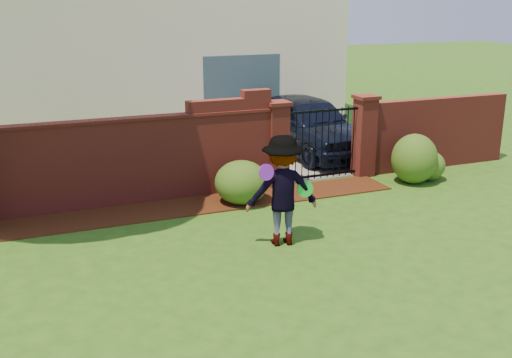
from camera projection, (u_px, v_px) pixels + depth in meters
name	position (u px, v px, depth m)	size (l,w,h in m)	color
ground	(239.00, 278.00, 8.97)	(80.00, 80.00, 0.01)	#2B5314
mulch_bed	(131.00, 214.00, 11.58)	(11.10, 1.08, 0.03)	black
brick_wall	(66.00, 165.00, 11.53)	(8.70, 0.31, 2.16)	maroon
brick_wall_return	(435.00, 133.00, 14.65)	(4.00, 0.25, 1.70)	maroon
pillar_left	(277.00, 144.00, 13.11)	(0.50, 0.50, 1.88)	maroon
pillar_right	(364.00, 135.00, 13.90)	(0.50, 0.50, 1.88)	maroon
iron_gate	(322.00, 144.00, 13.54)	(1.78, 0.03, 1.60)	black
driveway	(255.00, 143.00, 17.33)	(3.20, 8.00, 0.01)	slate
house	(135.00, 25.00, 19.07)	(12.40, 6.40, 6.30)	#F1E3CA
car	(313.00, 126.00, 15.78)	(1.84, 4.57, 1.56)	black
shrub_left	(241.00, 182.00, 12.11)	(1.08, 1.08, 0.88)	#265018
shrub_middle	(414.00, 159.00, 13.43)	(1.02, 1.02, 1.12)	#265018
shrub_right	(428.00, 165.00, 13.72)	(0.77, 0.77, 0.68)	#265018
man	(282.00, 191.00, 9.95)	(1.21, 0.69, 1.87)	gray
frisbee_purple	(266.00, 172.00, 9.64)	(0.27, 0.27, 0.03)	purple
frisbee_green	(305.00, 189.00, 9.91)	(0.28, 0.28, 0.03)	green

